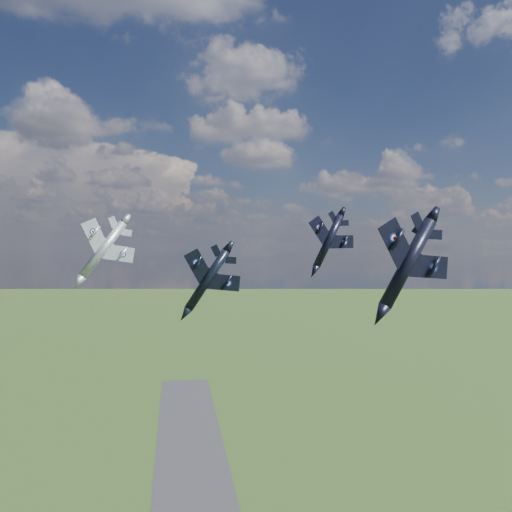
{
  "coord_description": "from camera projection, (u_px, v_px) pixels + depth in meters",
  "views": [
    {
      "loc": [
        -6.25,
        -63.04,
        82.66
      ],
      "look_at": [
        5.57,
        9.13,
        81.46
      ],
      "focal_mm": 35.0,
      "sensor_mm": 36.0,
      "label": 1
    }
  ],
  "objects": [
    {
      "name": "jet_lead_navy",
      "position": [
        208.0,
        280.0,
        69.61
      ],
      "size": [
        10.35,
        13.87,
        7.49
      ],
      "primitive_type": null,
      "rotation": [
        0.0,
        0.58,
        -0.07
      ],
      "color": "black"
    },
    {
      "name": "jet_right_navy",
      "position": [
        408.0,
        263.0,
        49.84
      ],
      "size": [
        12.06,
        15.27,
        7.69
      ],
      "primitive_type": null,
      "rotation": [
        0.0,
        0.56,
        0.17
      ],
      "color": "black"
    },
    {
      "name": "jet_high_navy",
      "position": [
        329.0,
        241.0,
        98.79
      ],
      "size": [
        13.25,
        16.92,
        8.01
      ],
      "primitive_type": null,
      "rotation": [
        0.0,
        0.47,
        0.12
      ],
      "color": "black"
    },
    {
      "name": "jet_left_silver",
      "position": [
        103.0,
        249.0,
        74.32
      ],
      "size": [
        14.14,
        16.44,
        8.27
      ],
      "primitive_type": null,
      "rotation": [
        0.0,
        0.65,
        0.39
      ],
      "color": "#ACB0B7"
    }
  ]
}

